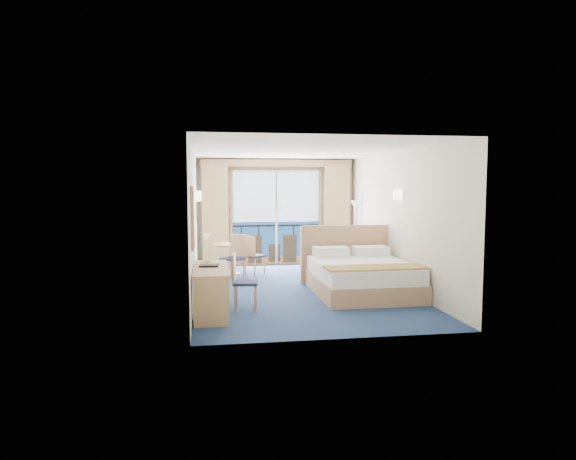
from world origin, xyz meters
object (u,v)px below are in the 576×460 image
at_px(armchair, 358,261).
at_px(table_chair_b, 235,254).
at_px(desk, 211,294).
at_px(table_chair_a, 252,253).
at_px(desk_chair, 240,278).
at_px(round_table, 231,251).
at_px(floor_lamp, 355,217).
at_px(bed, 361,275).
at_px(nightstand, 372,266).

xyz_separation_m(armchair, table_chair_b, (-2.82, -0.23, 0.24)).
relative_size(desk, table_chair_a, 1.79).
bearing_deg(desk_chair, table_chair_a, -1.31).
bearing_deg(table_chair_a, round_table, 34.52).
height_order(table_chair_a, table_chair_b, table_chair_b).
bearing_deg(floor_lamp, desk, -128.42).
xyz_separation_m(bed, armchair, (0.55, 2.00, -0.03)).
relative_size(bed, table_chair_a, 2.56).
relative_size(desk_chair, table_chair_b, 0.96).
bearing_deg(table_chair_b, table_chair_a, 90.96).
bearing_deg(armchair, table_chair_b, -38.39).
bearing_deg(table_chair_b, floor_lamp, 60.85).
distance_m(bed, table_chair_a, 2.95).
relative_size(nightstand, floor_lamp, 0.34).
bearing_deg(bed, nightstand, 63.63).
bearing_deg(desk, bed, 28.98).
height_order(floor_lamp, table_chair_a, floor_lamp).
relative_size(bed, floor_lamp, 1.38).
xyz_separation_m(bed, floor_lamp, (0.73, 2.91, 0.92)).
distance_m(armchair, round_table, 2.92).
relative_size(floor_lamp, table_chair_b, 1.70).
bearing_deg(desk, armchair, 46.64).
bearing_deg(nightstand, table_chair_a, 159.39).
height_order(desk, table_chair_b, table_chair_b).
xyz_separation_m(armchair, desk, (-3.36, -3.56, 0.11)).
bearing_deg(nightstand, round_table, 160.02).
bearing_deg(table_chair_a, bed, -179.96).
height_order(nightstand, table_chair_b, table_chair_b).
bearing_deg(nightstand, desk_chair, -142.97).
relative_size(bed, table_chair_b, 2.35).
bearing_deg(bed, table_chair_a, 128.92).
bearing_deg(round_table, nightstand, -19.98).
xyz_separation_m(floor_lamp, table_chair_b, (-3.00, -1.14, -0.71)).
relative_size(armchair, desk_chair, 0.73).
relative_size(floor_lamp, desk_chair, 1.78).
xyz_separation_m(bed, round_table, (-2.33, 2.43, 0.20)).
height_order(bed, table_chair_b, bed).
bearing_deg(round_table, desk_chair, -90.02).
bearing_deg(armchair, round_table, -51.70).
distance_m(desk, desk_chair, 0.81).
bearing_deg(nightstand, armchair, 100.40).
distance_m(floor_lamp, table_chair_b, 3.29).
xyz_separation_m(floor_lamp, table_chair_a, (-2.57, -0.62, -0.75)).
distance_m(bed, desk_chair, 2.52).
xyz_separation_m(armchair, floor_lamp, (0.18, 0.91, 0.95)).
relative_size(floor_lamp, desk, 1.04).
height_order(bed, desk, bed).
distance_m(nightstand, round_table, 3.20).
relative_size(round_table, table_chair_a, 0.88).
relative_size(nightstand, desk_chair, 0.60).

